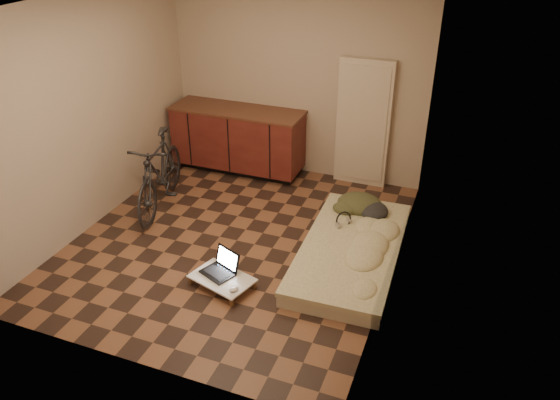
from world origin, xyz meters
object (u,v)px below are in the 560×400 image
at_px(futon, 351,251).
at_px(lap_desk, 222,279).
at_px(bicycle, 159,169).
at_px(laptop, 221,268).

xyz_separation_m(futon, lap_desk, (-1.08, -0.94, -0.00)).
height_order(bicycle, lap_desk, bicycle).
bearing_deg(futon, laptop, -145.11).
xyz_separation_m(bicycle, lap_desk, (1.42, -1.19, -0.43)).
bearing_deg(laptop, futon, 60.30).
distance_m(bicycle, laptop, 1.79).
height_order(lap_desk, laptop, laptop).
distance_m(bicycle, lap_desk, 1.90).
bearing_deg(laptop, lap_desk, -36.44).
xyz_separation_m(lap_desk, laptop, (-0.05, 0.09, 0.06)).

